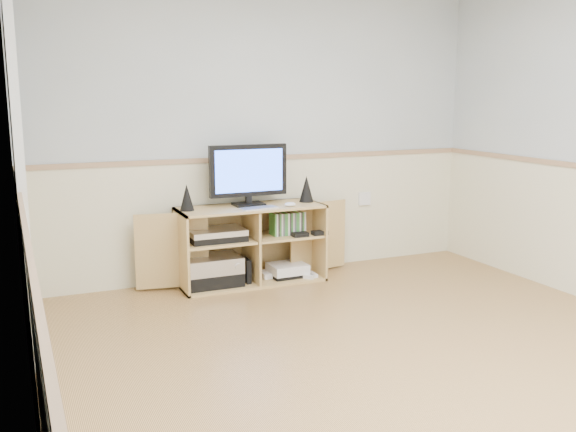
{
  "coord_description": "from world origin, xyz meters",
  "views": [
    {
      "loc": [
        -2.03,
        -2.9,
        1.56
      ],
      "look_at": [
        -0.23,
        1.2,
        0.71
      ],
      "focal_mm": 40.0,
      "sensor_mm": 36.0,
      "label": 1
    }
  ],
  "objects_px": {
    "media_cabinet": "(249,242)",
    "game_consoles": "(286,270)",
    "keyboard": "(259,208)",
    "monitor": "(248,172)"
  },
  "relations": [
    {
      "from": "media_cabinet",
      "to": "game_consoles",
      "type": "relative_size",
      "value": 4.2
    },
    {
      "from": "media_cabinet",
      "to": "game_consoles",
      "type": "distance_m",
      "value": 0.41
    },
    {
      "from": "keyboard",
      "to": "monitor",
      "type": "bearing_deg",
      "value": 88.59
    },
    {
      "from": "monitor",
      "to": "game_consoles",
      "type": "distance_m",
      "value": 0.91
    },
    {
      "from": "keyboard",
      "to": "game_consoles",
      "type": "distance_m",
      "value": 0.67
    },
    {
      "from": "monitor",
      "to": "keyboard",
      "type": "xyz_separation_m",
      "value": [
        0.02,
        -0.19,
        -0.27
      ]
    },
    {
      "from": "monitor",
      "to": "game_consoles",
      "type": "relative_size",
      "value": 1.48
    },
    {
      "from": "media_cabinet",
      "to": "keyboard",
      "type": "distance_m",
      "value": 0.38
    },
    {
      "from": "media_cabinet",
      "to": "keyboard",
      "type": "bearing_deg",
      "value": -84.25
    },
    {
      "from": "keyboard",
      "to": "game_consoles",
      "type": "xyz_separation_m",
      "value": [
        0.29,
        0.13,
        -0.59
      ]
    }
  ]
}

